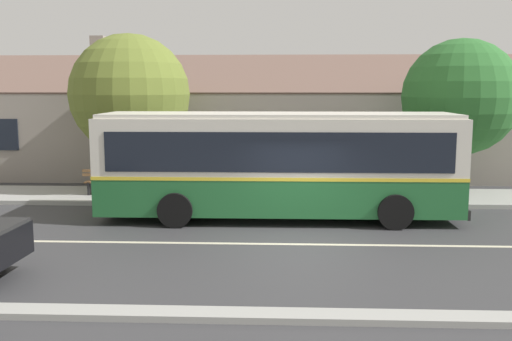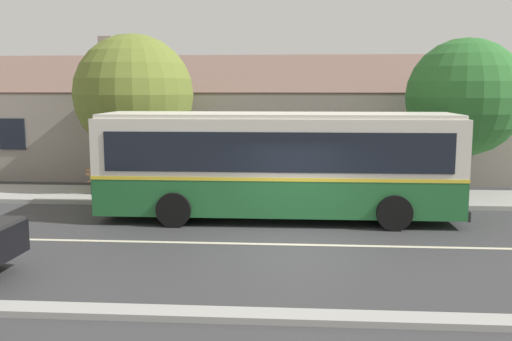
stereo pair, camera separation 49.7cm
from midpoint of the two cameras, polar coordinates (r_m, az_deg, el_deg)
ground_plane at (r=14.56m, az=3.35°, el=-7.39°), size 300.00×300.00×0.00m
sidewalk_far at (r=20.39m, az=3.09°, el=-2.65°), size 60.00×3.00×0.15m
curb_near at (r=10.04m, az=3.77°, el=-14.36°), size 60.00×0.50×0.12m
lane_divider_stripe at (r=14.56m, az=3.35°, el=-7.38°), size 60.00×0.16×0.01m
community_building at (r=28.66m, az=-2.35°, el=4.30°), size 26.99×10.98×6.58m
transit_bus at (r=17.07m, az=1.44°, el=0.80°), size 10.67×2.82×3.19m
bench_by_building at (r=21.03m, az=-15.24°, el=-1.23°), size 1.67×0.51×0.94m
bench_down_street at (r=20.09m, az=-1.71°, el=-1.37°), size 1.70×0.51×0.94m
street_tree_primary at (r=21.68m, az=19.35°, el=6.66°), size 4.14×4.14×5.68m
street_tree_secondary at (r=22.01m, az=-13.11°, el=7.12°), size 4.47×4.47×5.93m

